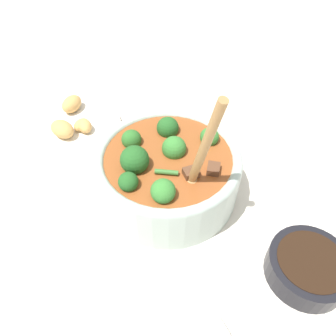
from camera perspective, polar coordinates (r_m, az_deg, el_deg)
name	(u,v)px	position (r m, az deg, el deg)	size (l,w,h in m)	color
ground_plane	(168,190)	(0.55, 0.00, -3.91)	(4.00, 4.00, 0.00)	silver
stew_bowl	(168,170)	(0.51, -0.05, -0.32)	(0.22, 0.22, 0.24)	#B2C6BC
condiment_bowl	(308,266)	(0.49, 23.26, -15.46)	(0.11, 0.11, 0.04)	black
food_plate	(73,126)	(0.67, -16.23, 7.10)	(0.19, 0.19, 0.04)	white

